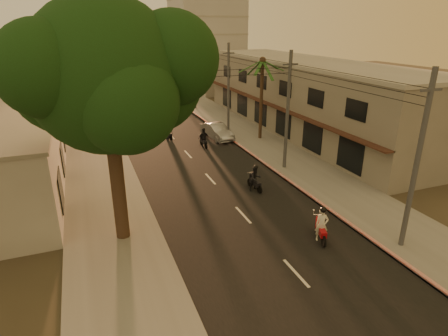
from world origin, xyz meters
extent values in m
plane|color=#383023|center=(0.00, 0.00, 0.00)|extent=(160.00, 160.00, 0.00)
cube|color=black|center=(0.00, 20.00, 0.01)|extent=(10.00, 140.00, 0.02)
cube|color=slate|center=(7.50, 20.00, 0.06)|extent=(5.00, 140.00, 0.12)
cube|color=slate|center=(-7.50, 20.00, 0.06)|extent=(5.00, 140.00, 0.12)
cube|color=red|center=(5.10, 15.00, 0.10)|extent=(0.20, 60.00, 0.20)
cube|color=gray|center=(14.00, 18.00, 3.50)|extent=(8.00, 34.00, 7.00)
cube|color=#A7A297|center=(14.00, 18.00, 7.15)|extent=(8.20, 34.20, 0.30)
cube|color=#402419|center=(9.70, 18.00, 3.10)|extent=(0.80, 34.00, 0.12)
cube|color=#A7A297|center=(-14.00, 14.00, 2.50)|extent=(8.00, 24.00, 5.00)
cube|color=#B7B5B2|center=(16.00, 56.00, 14.00)|extent=(12.00, 12.00, 28.00)
cylinder|color=black|center=(-7.00, 2.00, 3.00)|extent=(0.70, 0.70, 6.00)
cylinder|color=black|center=(-6.20, 2.40, 6.00)|extent=(1.22, 2.17, 3.04)
cylinder|color=black|center=(-7.60, 1.70, 6.20)|extent=(1.31, 1.49, 2.73)
sphere|color=black|center=(-7.00, 2.00, 8.50)|extent=(7.20, 7.20, 7.20)
sphere|color=black|center=(-4.80, 3.00, 8.00)|extent=(5.20, 5.20, 5.20)
sphere|color=black|center=(-8.80, 2.80, 8.20)|extent=(4.80, 4.80, 4.80)
sphere|color=black|center=(-6.40, 0.20, 7.60)|extent=(4.60, 4.60, 4.60)
sphere|color=black|center=(-4.00, 1.50, 9.20)|extent=(4.40, 4.40, 4.40)
sphere|color=black|center=(-9.40, 0.80, 9.00)|extent=(4.00, 4.00, 4.00)
sphere|color=black|center=(-5.80, 4.40, 9.60)|extent=(4.40, 4.40, 4.40)
cylinder|color=black|center=(8.00, 16.00, 3.80)|extent=(0.32, 0.32, 7.60)
sphere|color=black|center=(8.00, 16.00, 7.60)|extent=(0.60, 0.60, 0.60)
cylinder|color=#38383A|center=(6.20, -4.00, 4.50)|extent=(0.26, 0.26, 9.00)
cube|color=#38383A|center=(6.20, -4.00, 8.00)|extent=(1.20, 0.12, 0.12)
cylinder|color=#38383A|center=(6.20, 8.00, 4.50)|extent=(0.26, 0.26, 9.00)
cube|color=#38383A|center=(6.20, 8.00, 8.00)|extent=(1.20, 0.12, 0.12)
cylinder|color=#38383A|center=(6.20, 20.00, 4.50)|extent=(0.26, 0.26, 9.00)
cube|color=#38383A|center=(6.20, 20.00, 8.00)|extent=(1.20, 0.12, 0.12)
cylinder|color=#38383A|center=(6.20, 32.00, 4.50)|extent=(0.26, 0.26, 9.00)
cube|color=#38383A|center=(6.20, 32.00, 8.00)|extent=(1.20, 0.12, 0.12)
cylinder|color=#38383A|center=(6.20, 44.00, 4.50)|extent=(0.26, 0.26, 9.00)
cube|color=#38383A|center=(6.20, 44.00, 8.00)|extent=(1.20, 0.12, 0.12)
cube|color=#A7A297|center=(14.00, 45.00, 3.00)|extent=(8.00, 14.00, 6.00)
cube|color=#A7A297|center=(-14.00, 34.00, 2.20)|extent=(8.00, 14.00, 4.40)
cube|color=#A7A297|center=(-14.00, 52.00, 3.50)|extent=(8.00, 14.00, 7.00)
cylinder|color=black|center=(2.96, -1.28, 0.31)|extent=(0.32, 0.61, 0.62)
cylinder|color=black|center=(2.48, -2.57, 0.31)|extent=(0.32, 0.61, 0.62)
cube|color=#A40C14|center=(2.69, -2.00, 0.60)|extent=(0.71, 1.24, 0.33)
cube|color=#A40C14|center=(2.88, -1.49, 0.77)|extent=(0.35, 0.22, 0.66)
cylinder|color=silver|center=(2.93, -1.36, 1.15)|extent=(0.58, 0.25, 0.04)
imported|color=beige|center=(2.69, -2.00, 0.92)|extent=(0.96, 0.89, 1.85)
sphere|color=black|center=(2.69, -2.00, 1.80)|extent=(0.33, 0.33, 0.33)
sphere|color=silver|center=(2.64, -1.27, 1.43)|extent=(0.13, 0.13, 0.13)
sphere|color=silver|center=(3.21, -1.49, 1.43)|extent=(0.13, 0.13, 0.13)
cylinder|color=black|center=(2.17, 5.75, 0.29)|extent=(0.15, 0.58, 0.58)
cylinder|color=black|center=(2.28, 4.47, 0.29)|extent=(0.15, 0.58, 0.58)
cube|color=black|center=(2.23, 5.03, 0.57)|extent=(0.38, 1.16, 0.31)
cube|color=black|center=(2.19, 5.55, 0.72)|extent=(0.32, 0.13, 0.62)
cylinder|color=silver|center=(2.18, 5.67, 1.08)|extent=(0.57, 0.09, 0.04)
imported|color=black|center=(2.23, 5.03, 0.87)|extent=(0.95, 0.80, 1.73)
sphere|color=black|center=(2.23, 5.03, 1.68)|extent=(0.31, 0.31, 0.31)
cylinder|color=black|center=(1.94, 16.21, 0.29)|extent=(0.12, 0.59, 0.58)
cylinder|color=black|center=(1.97, 14.90, 0.29)|extent=(0.12, 0.59, 0.58)
cube|color=black|center=(1.96, 15.48, 0.57)|extent=(0.32, 1.15, 0.31)
cube|color=black|center=(1.94, 16.00, 0.73)|extent=(0.32, 0.11, 0.63)
cylinder|color=silver|center=(1.94, 16.12, 1.10)|extent=(0.57, 0.06, 0.04)
imported|color=black|center=(1.96, 15.48, 0.88)|extent=(1.05, 0.48, 1.75)
sphere|color=black|center=(1.96, 15.48, 1.70)|extent=(0.31, 0.31, 0.31)
cylinder|color=black|center=(-0.59, 19.92, 0.26)|extent=(0.20, 0.52, 0.51)
cylinder|color=black|center=(-0.34, 18.80, 0.26)|extent=(0.20, 0.52, 0.51)
cube|color=black|center=(-0.45, 19.30, 0.50)|extent=(0.47, 1.04, 0.28)
cube|color=black|center=(-0.55, 19.74, 0.64)|extent=(0.29, 0.15, 0.55)
cylinder|color=silver|center=(-0.57, 19.85, 0.96)|extent=(0.50, 0.15, 0.04)
imported|color=black|center=(-0.45, 19.30, 0.77)|extent=(0.96, 0.81, 1.54)
sphere|color=black|center=(-0.45, 19.30, 1.49)|extent=(0.28, 0.28, 0.28)
imported|color=#A0A2A8|center=(4.06, 17.65, 0.76)|extent=(2.80, 5.03, 1.52)
camera|label=1|loc=(-8.22, -16.14, 10.68)|focal=30.00mm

